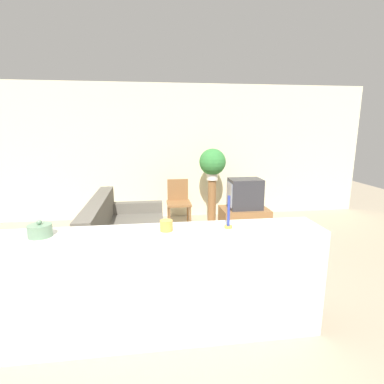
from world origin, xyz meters
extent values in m
plane|color=tan|center=(0.00, 0.00, 0.00)|extent=(14.00, 14.00, 0.00)
cube|color=beige|center=(0.00, 3.43, 1.35)|extent=(9.00, 0.06, 2.70)
cube|color=#605B51|center=(-0.34, 1.22, 0.24)|extent=(0.98, 1.92, 0.48)
cube|color=#605B51|center=(-0.73, 1.22, 0.70)|extent=(0.20, 1.92, 0.43)
cube|color=#605B51|center=(-0.34, 0.34, 0.33)|extent=(0.98, 0.16, 0.65)
cube|color=#605B51|center=(-0.34, 2.10, 0.33)|extent=(0.98, 0.16, 0.65)
cube|color=olive|center=(1.57, 2.10, 0.24)|extent=(0.80, 0.57, 0.48)
cube|color=#333338|center=(1.57, 2.10, 0.74)|extent=(0.54, 0.40, 0.52)
cube|color=#939EB2|center=(1.30, 2.10, 0.74)|extent=(0.02, 0.33, 0.40)
cube|color=olive|center=(0.49, 2.69, 0.45)|extent=(0.44, 0.44, 0.04)
cube|color=olive|center=(0.49, 2.89, 0.68)|extent=(0.40, 0.04, 0.41)
cylinder|color=olive|center=(0.30, 2.50, 0.22)|extent=(0.04, 0.04, 0.43)
cylinder|color=olive|center=(0.68, 2.50, 0.22)|extent=(0.04, 0.04, 0.43)
cylinder|color=olive|center=(0.30, 2.88, 0.22)|extent=(0.04, 0.04, 0.43)
cylinder|color=olive|center=(0.68, 2.88, 0.22)|extent=(0.04, 0.04, 0.43)
cylinder|color=olive|center=(1.16, 2.88, 0.43)|extent=(0.16, 0.16, 0.85)
cylinder|color=white|center=(1.16, 2.88, 0.92)|extent=(0.21, 0.21, 0.13)
sphere|color=#38843D|center=(1.16, 2.88, 1.20)|extent=(0.51, 0.51, 0.51)
cube|color=silver|center=(0.00, -0.30, 0.50)|extent=(2.96, 0.44, 1.00)
cylinder|color=gray|center=(-0.90, -0.30, 1.05)|extent=(0.19, 0.19, 0.10)
sphere|color=gray|center=(-0.90, -0.30, 1.12)|extent=(0.04, 0.04, 0.04)
cylinder|color=gold|center=(0.11, -0.30, 1.04)|extent=(0.11, 0.11, 0.09)
cylinder|color=#B7933D|center=(0.65, -0.30, 1.01)|extent=(0.07, 0.07, 0.02)
cylinder|color=#2D3D9E|center=(0.65, -0.30, 1.15)|extent=(0.02, 0.02, 0.27)
camera|label=1|loc=(0.00, -2.72, 1.86)|focal=28.00mm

